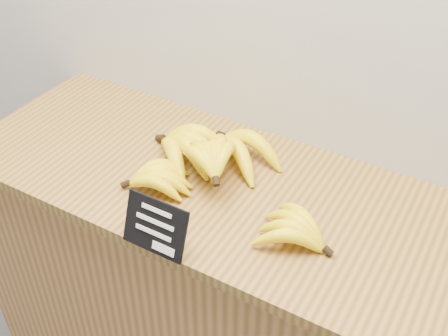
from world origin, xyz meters
TOP-DOWN VIEW (x-y plane):
  - counter at (-0.11, 2.75)m, footprint 1.51×0.50m
  - counter_top at (-0.11, 2.75)m, footprint 1.41×0.54m
  - chalkboard_sign at (-0.15, 2.50)m, footprint 0.15×0.05m
  - banana_pile at (-0.16, 2.77)m, footprint 0.55×0.43m

SIDE VIEW (x-z plane):
  - counter at x=-0.11m, z-range 0.00..0.90m
  - counter_top at x=-0.11m, z-range 0.90..0.93m
  - banana_pile at x=-0.16m, z-range 0.91..1.03m
  - chalkboard_sign at x=-0.15m, z-range 0.93..1.04m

